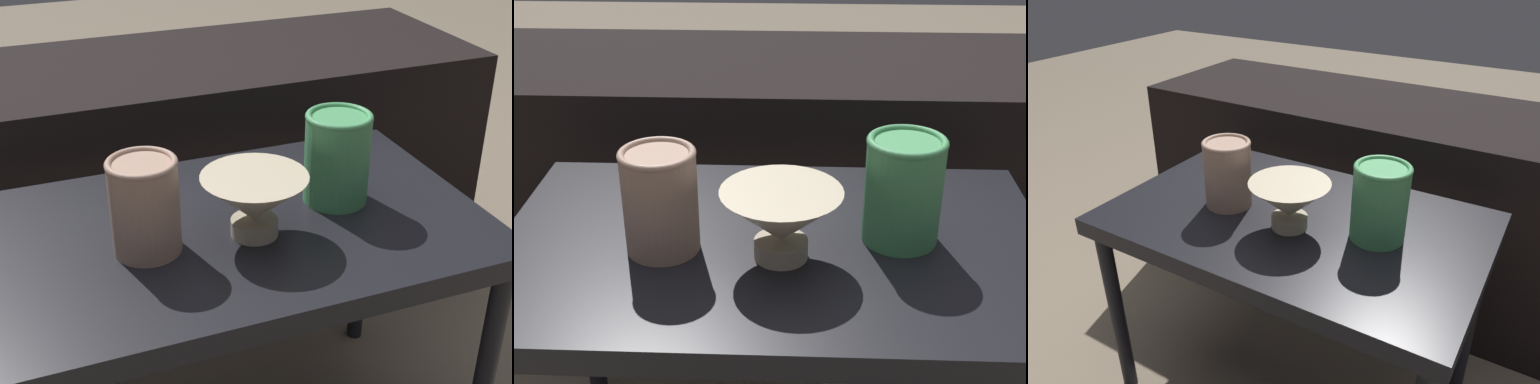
{
  "view_description": "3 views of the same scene",
  "coord_description": "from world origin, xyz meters",
  "views": [
    {
      "loc": [
        -0.34,
        -0.97,
        1.14
      ],
      "look_at": [
        0.01,
        -0.06,
        0.61
      ],
      "focal_mm": 50.0,
      "sensor_mm": 36.0,
      "label": 1
    },
    {
      "loc": [
        0.03,
        -0.91,
        1.08
      ],
      "look_at": [
        -0.0,
        -0.04,
        0.63
      ],
      "focal_mm": 50.0,
      "sensor_mm": 36.0,
      "label": 2
    },
    {
      "loc": [
        0.47,
        -0.84,
        1.09
      ],
      "look_at": [
        0.0,
        -0.05,
        0.61
      ],
      "focal_mm": 35.0,
      "sensor_mm": 36.0,
      "label": 3
    }
  ],
  "objects": [
    {
      "name": "couch_backdrop",
      "position": [
        0.0,
        0.61,
        0.31
      ],
      "size": [
        1.58,
        0.5,
        0.62
      ],
      "color": "black",
      "rests_on": "ground_plane"
    },
    {
      "name": "table",
      "position": [
        0.0,
        0.0,
        0.47
      ],
      "size": [
        0.83,
        0.52,
        0.53
      ],
      "color": "black",
      "rests_on": "ground_plane"
    },
    {
      "name": "vase_textured_left",
      "position": [
        -0.16,
        -0.03,
        0.61
      ],
      "size": [
        0.11,
        0.11,
        0.16
      ],
      "color": "tan",
      "rests_on": "table"
    },
    {
      "name": "vase_colorful_right",
      "position": [
        0.19,
        0.01,
        0.61
      ],
      "size": [
        0.12,
        0.12,
        0.16
      ],
      "color": "#47995B",
      "rests_on": "table"
    },
    {
      "name": "bowl",
      "position": [
        0.01,
        -0.05,
        0.59
      ],
      "size": [
        0.17,
        0.17,
        0.11
      ],
      "color": "#C1B293",
      "rests_on": "table"
    }
  ]
}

